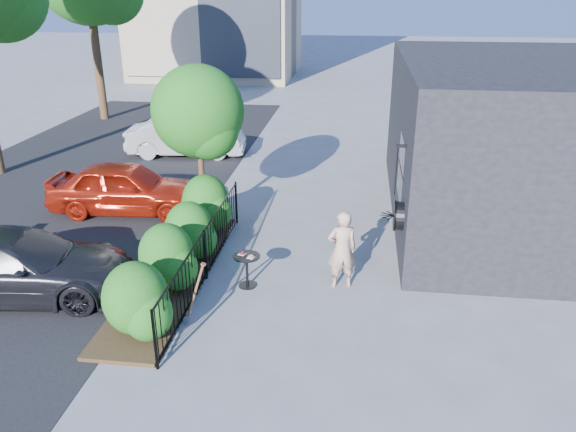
# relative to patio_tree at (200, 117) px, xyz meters

# --- Properties ---
(ground) EXTENTS (120.00, 120.00, 0.00)m
(ground) POSITION_rel_patio_tree_xyz_m (2.24, -2.76, -2.76)
(ground) COLOR gray
(ground) RESTS_ON ground
(shop_building) EXTENTS (6.22, 9.00, 4.00)m
(shop_building) POSITION_rel_patio_tree_xyz_m (7.73, 1.74, -0.76)
(shop_building) COLOR black
(shop_building) RESTS_ON ground
(fence) EXTENTS (0.05, 6.05, 1.10)m
(fence) POSITION_rel_patio_tree_xyz_m (0.74, -2.76, -2.20)
(fence) COLOR black
(fence) RESTS_ON ground
(planting_bed) EXTENTS (1.30, 6.00, 0.08)m
(planting_bed) POSITION_rel_patio_tree_xyz_m (0.04, -2.76, -2.72)
(planting_bed) COLOR #382616
(planting_bed) RESTS_ON ground
(shrubs) EXTENTS (1.10, 5.60, 1.24)m
(shrubs) POSITION_rel_patio_tree_xyz_m (0.14, -2.66, -2.06)
(shrubs) COLOR #166117
(shrubs) RESTS_ON ground
(patio_tree) EXTENTS (2.20, 2.20, 3.94)m
(patio_tree) POSITION_rel_patio_tree_xyz_m (0.00, 0.00, 0.00)
(patio_tree) COLOR #3F2B19
(patio_tree) RESTS_ON ground
(street) EXTENTS (9.00, 30.00, 0.01)m
(street) POSITION_rel_patio_tree_xyz_m (-4.76, 0.24, -2.76)
(street) COLOR black
(street) RESTS_ON ground
(cafe_table) EXTENTS (0.54, 0.54, 0.73)m
(cafe_table) POSITION_rel_patio_tree_xyz_m (1.64, -2.96, -2.29)
(cafe_table) COLOR black
(cafe_table) RESTS_ON ground
(woman) EXTENTS (0.67, 0.53, 1.63)m
(woman) POSITION_rel_patio_tree_xyz_m (3.52, -2.70, -1.95)
(woman) COLOR tan
(woman) RESTS_ON ground
(shovel) EXTENTS (0.43, 0.16, 1.27)m
(shovel) POSITION_rel_patio_tree_xyz_m (0.98, -4.42, -2.21)
(shovel) COLOR brown
(shovel) RESTS_ON ground
(car_red) EXTENTS (4.12, 1.88, 1.37)m
(car_red) POSITION_rel_patio_tree_xyz_m (-2.32, 0.60, -2.08)
(car_red) COLOR #A41E0D
(car_red) RESTS_ON ground
(car_silver) EXTENTS (4.26, 1.89, 1.36)m
(car_silver) POSITION_rel_patio_tree_xyz_m (-2.32, 6.03, -2.08)
(car_silver) COLOR #BCBCC1
(car_silver) RESTS_ON ground
(car_darkgrey) EXTENTS (4.74, 2.44, 1.31)m
(car_darkgrey) POSITION_rel_patio_tree_xyz_m (-2.73, -3.86, -2.11)
(car_darkgrey) COLOR black
(car_darkgrey) RESTS_ON ground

